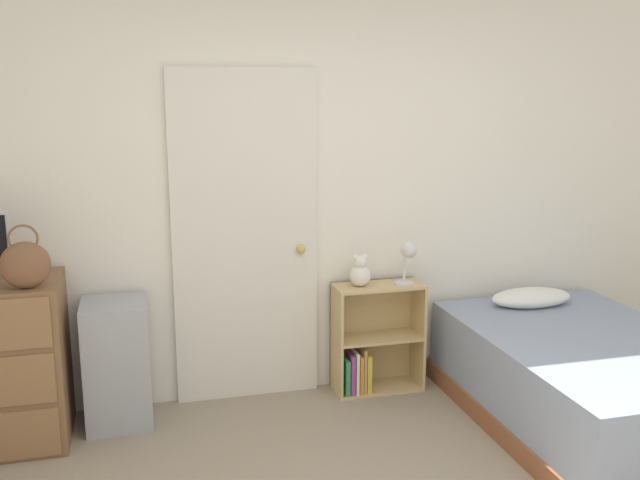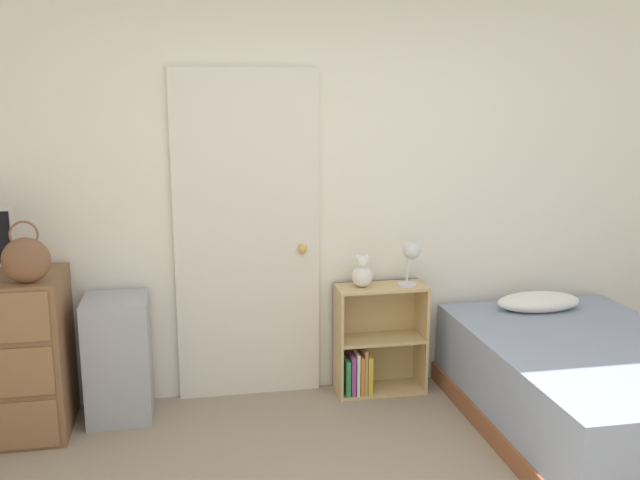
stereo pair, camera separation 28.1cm
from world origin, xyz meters
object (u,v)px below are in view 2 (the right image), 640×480
object	(u,v)px
handbag	(26,260)
desk_lamp	(411,255)
bed	(591,388)
storage_bin	(118,358)
teddy_bear	(362,273)
bookshelf	(374,347)

from	to	relation	value
handbag	desk_lamp	bearing A→B (deg)	7.29
handbag	bed	bearing A→B (deg)	-8.64
storage_bin	desk_lamp	world-z (taller)	desk_lamp
desk_lamp	teddy_bear	bearing A→B (deg)	172.68
bookshelf	teddy_bear	bearing A→B (deg)	-174.22
storage_bin	bookshelf	bearing A→B (deg)	2.67
teddy_bear	bookshelf	bearing A→B (deg)	5.78
bookshelf	handbag	bearing A→B (deg)	-170.57
storage_bin	bed	world-z (taller)	storage_bin
bookshelf	teddy_bear	distance (m)	0.50
teddy_bear	desk_lamp	xyz separation A→B (m)	(0.31, -0.04, 0.11)
bookshelf	desk_lamp	distance (m)	0.65
handbag	bed	world-z (taller)	handbag
bookshelf	storage_bin	bearing A→B (deg)	-177.33
handbag	bookshelf	size ratio (longest dim) A/B	0.48
handbag	teddy_bear	bearing A→B (deg)	9.59
desk_lamp	bed	size ratio (longest dim) A/B	0.15
handbag	desk_lamp	xyz separation A→B (m)	(2.22, 0.28, -0.14)
bookshelf	bed	size ratio (longest dim) A/B	0.38
bed	bookshelf	bearing A→B (deg)	143.07
handbag	teddy_bear	world-z (taller)	handbag
storage_bin	bookshelf	distance (m)	1.59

